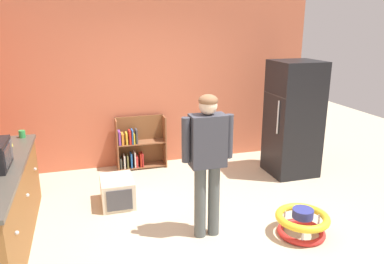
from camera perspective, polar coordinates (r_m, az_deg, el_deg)
name	(u,v)px	position (r m, az deg, el deg)	size (l,w,h in m)	color
ground_plane	(203,227)	(4.55, 1.71, -14.35)	(12.00, 12.00, 0.00)	beige
back_wall	(160,84)	(6.24, -4.90, 7.33)	(5.20, 0.06, 2.70)	#C46547
refrigerator	(293,119)	(6.00, 15.18, 1.97)	(0.73, 0.68, 1.78)	black
bookshelf	(137,146)	(6.22, -8.31, -2.11)	(0.80, 0.28, 0.85)	brown
standing_person	(208,154)	(4.00, 2.38, -3.41)	(0.57, 0.22, 1.62)	#4E5555
baby_walker	(302,222)	(4.51, 16.43, -13.07)	(0.60, 0.60, 0.32)	red
pet_carrier	(117,191)	(5.09, -11.30, -8.87)	(0.42, 0.55, 0.36)	beige
banana_bunch	(10,145)	(4.92, -26.03, -1.81)	(0.12, 0.16, 0.04)	yellow
green_cup	(22,134)	(5.27, -24.49, -0.28)	(0.08, 0.08, 0.10)	green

